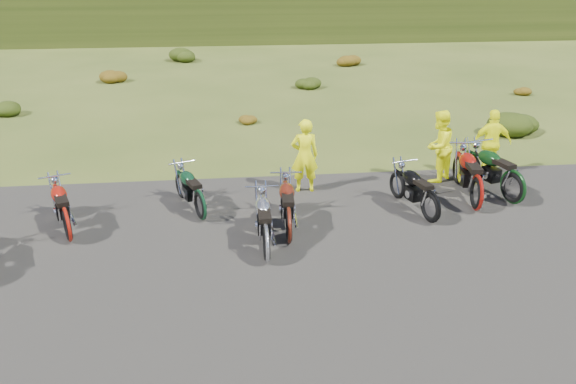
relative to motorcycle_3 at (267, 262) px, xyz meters
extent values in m
plane|color=#394818|center=(0.37, 0.40, 0.00)|extent=(300.00, 300.00, 0.00)
cube|color=black|center=(0.37, -1.60, 0.00)|extent=(20.00, 12.00, 0.04)
ellipsoid|color=#21330C|center=(-8.73, 11.70, 0.31)|extent=(1.03, 1.03, 0.61)
ellipsoid|color=brown|center=(-5.83, 17.00, 0.38)|extent=(1.30, 1.30, 0.77)
ellipsoid|color=#21330C|center=(-2.93, 22.30, 0.46)|extent=(1.56, 1.56, 0.92)
ellipsoid|color=brown|center=(-0.03, 9.60, 0.23)|extent=(0.77, 0.77, 0.45)
ellipsoid|color=#21330C|center=(2.87, 14.90, 0.31)|extent=(1.03, 1.03, 0.61)
ellipsoid|color=brown|center=(5.77, 20.20, 0.38)|extent=(1.30, 1.30, 0.77)
ellipsoid|color=#21330C|center=(8.67, 7.50, 0.46)|extent=(1.56, 1.56, 0.92)
ellipsoid|color=brown|center=(11.57, 12.80, 0.23)|extent=(0.77, 0.77, 0.45)
imported|color=#F0F50C|center=(1.18, 3.34, 0.91)|extent=(0.67, 0.45, 1.82)
imported|color=#F0F50C|center=(4.63, 3.67, 0.92)|extent=(1.13, 1.11, 1.84)
imported|color=#F0F50C|center=(6.15, 3.90, 0.88)|extent=(1.06, 0.51, 1.76)
camera|label=1|loc=(-0.60, -9.34, 5.40)|focal=35.00mm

